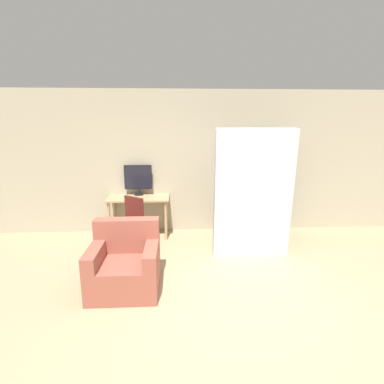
# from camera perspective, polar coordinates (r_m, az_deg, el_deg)

# --- Properties ---
(ground_plane) EXTENTS (16.00, 16.00, 0.00)m
(ground_plane) POSITION_cam_1_polar(r_m,az_deg,el_deg) (3.69, 7.13, -21.38)
(ground_plane) COLOR #9E8966
(wall_back) EXTENTS (8.00, 0.06, 2.70)m
(wall_back) POSITION_cam_1_polar(r_m,az_deg,el_deg) (5.80, 2.79, 5.65)
(wall_back) COLOR tan
(wall_back) RESTS_ON ground
(desk) EXTENTS (1.13, 0.58, 0.75)m
(desk) POSITION_cam_1_polar(r_m,az_deg,el_deg) (5.63, -10.13, -2.14)
(desk) COLOR tan
(desk) RESTS_ON ground
(monitor) EXTENTS (0.52, 0.18, 0.57)m
(monitor) POSITION_cam_1_polar(r_m,az_deg,el_deg) (5.72, -10.23, 2.57)
(monitor) COLOR black
(monitor) RESTS_ON desk
(office_chair) EXTENTS (0.62, 0.62, 0.92)m
(office_chair) POSITION_cam_1_polar(r_m,az_deg,el_deg) (4.99, -12.00, -7.39)
(office_chair) COLOR #4C4C51
(office_chair) RESTS_ON ground
(bookshelf) EXTENTS (0.79, 0.31, 1.77)m
(bookshelf) POSITION_cam_1_polar(r_m,az_deg,el_deg) (5.92, 13.08, 0.98)
(bookshelf) COLOR black
(bookshelf) RESTS_ON ground
(mattress_near) EXTENTS (1.20, 0.30, 2.02)m
(mattress_near) POSITION_cam_1_polar(r_m,az_deg,el_deg) (4.71, 11.62, -0.48)
(mattress_near) COLOR silver
(mattress_near) RESTS_ON ground
(armchair) EXTENTS (0.85, 0.80, 0.85)m
(armchair) POSITION_cam_1_polar(r_m,az_deg,el_deg) (4.03, -12.57, -13.28)
(armchair) COLOR #934C3D
(armchair) RESTS_ON ground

